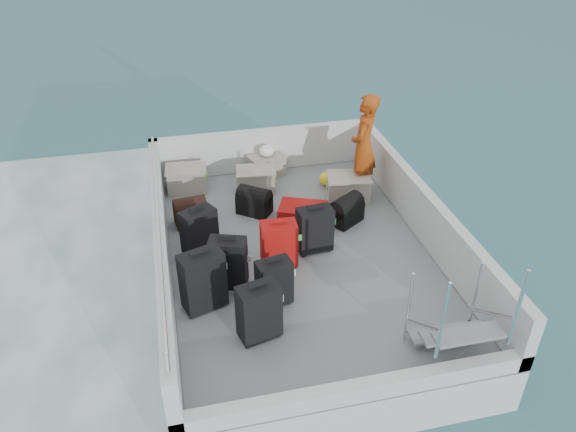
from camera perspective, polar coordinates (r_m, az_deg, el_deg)
The scene contains 22 objects.
ground at distance 7.78m, azimuth 1.03°, elevation -7.36°, with size 160.00×160.00×0.00m, color #1A4F5B.
ferry_hull at distance 7.59m, azimuth 1.05°, elevation -5.62°, with size 3.60×5.00×0.60m, color silver.
deck at distance 7.41m, azimuth 1.07°, elevation -3.74°, with size 3.30×4.70×0.02m, color gray.
deck_fittings at distance 7.02m, azimuth 4.49°, elevation -2.34°, with size 3.60×5.00×0.90m.
suitcase_0 at distance 6.40m, azimuth -8.64°, elevation -6.58°, with size 0.48×0.27×0.74m, color black.
suitcase_1 at distance 6.71m, azimuth -6.08°, elevation -4.78°, with size 0.44×0.25×0.65m, color black.
suitcase_2 at distance 7.32m, azimuth -9.00°, elevation -1.57°, with size 0.44×0.26×0.63m, color black.
suitcase_3 at distance 6.00m, azimuth -2.96°, elevation -9.76°, with size 0.44×0.26×0.67m, color black.
suitcase_4 at distance 6.43m, azimuth -1.42°, elevation -6.81°, with size 0.39×0.23×0.59m, color black.
suitcase_5 at distance 7.00m, azimuth -0.94°, elevation -2.93°, with size 0.45×0.27×0.62m, color #99110B.
suitcase_7 at distance 7.27m, azimuth 2.72°, elevation -1.44°, with size 0.45×0.26×0.63m, color black.
suitcase_8 at distance 7.94m, azimuth 1.51°, elevation 0.22°, with size 0.43×0.66×0.26m, color #99110B.
duffel_0 at distance 8.00m, azimuth -9.86°, elevation 0.22°, with size 0.44×0.30×0.32m, color black, non-canonical shape.
duffel_1 at distance 8.14m, azimuth -3.44°, elevation 1.31°, with size 0.47×0.30×0.32m, color black, non-canonical shape.
duffel_2 at distance 7.96m, azimuth 5.94°, elevation 0.38°, with size 0.46×0.30×0.32m, color black, non-canonical shape.
crate_0 at distance 8.85m, azimuth -10.23°, elevation 3.66°, with size 0.58×0.40×0.35m, color #9D9689.
crate_1 at distance 8.70m, azimuth -3.25°, elevation 3.57°, with size 0.56×0.38×0.34m, color #9D9689.
crate_2 at distance 9.15m, azimuth -2.15°, elevation 5.08°, with size 0.52×0.36×0.31m, color #9D9689.
crate_3 at distance 8.49m, azimuth 6.14°, elevation 2.78°, with size 0.61×0.42×0.37m, color #9D9689.
yellow_bag at distance 8.89m, azimuth 4.07°, elevation 3.79°, with size 0.28×0.26×0.22m, color yellow.
white_bag at distance 9.04m, azimuth -2.18°, elevation 6.46°, with size 0.24×0.24×0.18m, color white.
passenger at distance 8.40m, azimuth 7.68°, elevation 7.04°, with size 0.59×0.38×1.59m, color #D95414.
Camera 1 is at (-1.49, -5.79, 4.99)m, focal length 35.00 mm.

